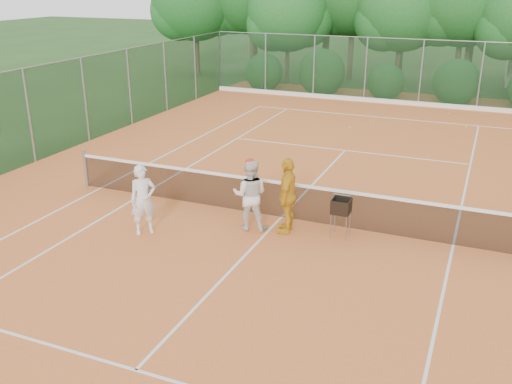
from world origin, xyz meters
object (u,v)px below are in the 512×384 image
at_px(player_white, 143,200).
at_px(ball_hopper, 341,207).
at_px(player_center_grp, 250,195).
at_px(player_yellow, 288,195).

bearing_deg(player_white, ball_hopper, -24.71).
height_order(player_center_grp, player_yellow, player_yellow).
relative_size(player_white, ball_hopper, 1.80).
height_order(player_yellow, ball_hopper, player_yellow).
distance_m(player_yellow, ball_hopper, 1.25).
xyz_separation_m(player_white, player_yellow, (3.05, 1.35, 0.08)).
bearing_deg(player_yellow, ball_hopper, 93.53).
bearing_deg(ball_hopper, player_center_grp, -166.67).
xyz_separation_m(player_white, player_center_grp, (2.18, 1.17, 0.04)).
height_order(player_white, player_yellow, player_yellow).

